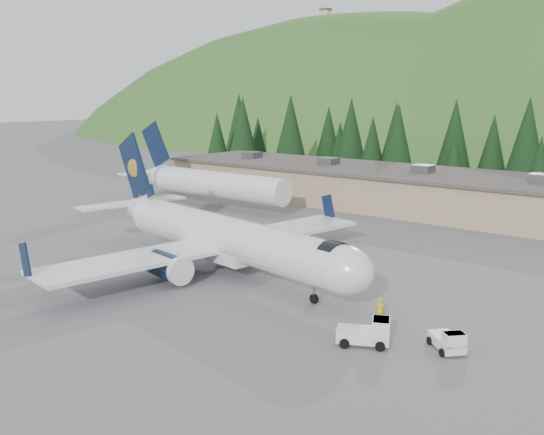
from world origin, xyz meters
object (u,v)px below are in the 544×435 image
at_px(airliner, 221,237).
at_px(baggage_tug_b, 449,341).
at_px(baggage_tug_a, 368,333).
at_px(terminal_building, 388,187).
at_px(ramp_worker, 380,310).
at_px(second_airliner, 205,182).

xyz_separation_m(airliner, baggage_tug_b, (22.49, -3.84, -2.41)).
distance_m(airliner, baggage_tug_b, 22.94).
bearing_deg(baggage_tug_a, terminal_building, 89.57).
height_order(baggage_tug_b, terminal_building, terminal_building).
bearing_deg(baggage_tug_b, terminal_building, 163.92).
bearing_deg(airliner, ramp_worker, 2.21).
height_order(airliner, second_airliner, airliner).
distance_m(terminal_building, ramp_worker, 45.12).
distance_m(second_airliner, baggage_tug_a, 50.54).
bearing_deg(ramp_worker, baggage_tug_a, 82.64).
height_order(second_airliner, baggage_tug_a, second_airliner).
bearing_deg(baggage_tug_a, airliner, 134.47).
xyz_separation_m(airliner, terminal_building, (-4.02, 37.83, -0.43)).
distance_m(second_airliner, baggage_tug_b, 53.11).
bearing_deg(second_airliner, ramp_worker, -30.46).
distance_m(baggage_tug_a, ramp_worker, 4.08).
height_order(airliner, ramp_worker, airliner).
bearing_deg(terminal_building, baggage_tug_b, -57.54).
xyz_separation_m(baggage_tug_a, terminal_building, (-22.20, 43.83, 1.85)).
bearing_deg(terminal_building, ramp_worker, -62.45).
xyz_separation_m(airliner, baggage_tug_a, (18.18, -5.99, -2.28)).
height_order(terminal_building, ramp_worker, terminal_building).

